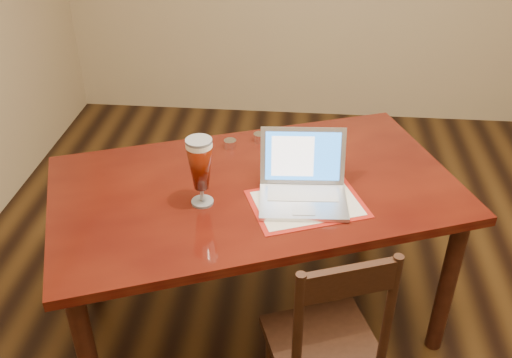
{
  "coord_description": "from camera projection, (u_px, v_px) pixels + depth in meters",
  "views": [
    {
      "loc": [
        -0.32,
        -1.96,
        2.2
      ],
      "look_at": [
        -0.51,
        0.12,
        0.84
      ],
      "focal_mm": 40.0,
      "sensor_mm": 36.0,
      "label": 1
    }
  ],
  "objects": [
    {
      "name": "dining_chair",
      "position": [
        326.0,
        346.0,
        2.2
      ],
      "size": [
        0.53,
        0.51,
        0.98
      ],
      "rotation": [
        0.0,
        0.0,
        0.35
      ],
      "color": "black",
      "rests_on": "ground"
    },
    {
      "name": "ground",
      "position": [
        358.0,
        341.0,
        2.8
      ],
      "size": [
        5.0,
        5.0,
        0.0
      ],
      "primitive_type": "plane",
      "color": "black",
      "rests_on": "ground"
    },
    {
      "name": "dining_table",
      "position": [
        255.0,
        202.0,
        2.53
      ],
      "size": [
        1.99,
        1.55,
        1.12
      ],
      "rotation": [
        0.0,
        0.0,
        0.37
      ],
      "color": "#4B130A",
      "rests_on": "ground"
    }
  ]
}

